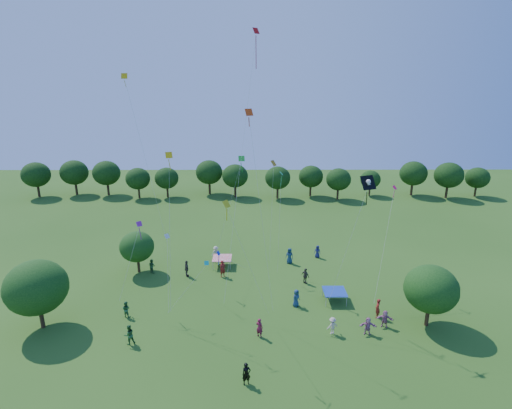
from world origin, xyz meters
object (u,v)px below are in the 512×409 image
Objects in this scene: tent_blue at (335,292)px; red_high_kite at (250,91)px; near_tree_north at (137,247)px; man_in_black at (246,374)px; near_tree_west at (36,287)px; pirate_kite at (368,185)px; tent_red_stripe at (222,258)px; near_tree_east at (431,289)px.

tent_blue is 21.12m from red_high_kite.
man_in_black is at bearing -54.77° from near_tree_north.
pirate_kite is at bearing 1.23° from near_tree_west.
tent_blue is at bearing -17.05° from near_tree_north.
near_tree_west is 0.52× the size of pirate_kite.
tent_blue is (21.21, -6.51, -2.09)m from near_tree_north.
red_high_kite is at bearing 22.76° from near_tree_west.
pirate_kite is 0.50× the size of red_high_kite.
tent_red_stripe is 1.26× the size of man_in_black.
near_tree_east is 2.59× the size of tent_blue.
tent_red_stripe is 21.15m from pirate_kite.
red_high_kite is at bearing 154.49° from near_tree_east.
man_in_black is at bearing -90.63° from red_high_kite.
red_high_kite reaches higher than tent_red_stripe.
near_tree_east is 24.09m from red_high_kite.
near_tree_east is (28.67, -10.69, 0.49)m from near_tree_north.
red_high_kite is (-9.65, 7.11, 7.24)m from pirate_kite.
near_tree_east is (34.20, 0.15, -0.35)m from near_tree_west.
pirate_kite reaches higher than tent_blue.
red_high_kite is (3.38, -4.61, 19.09)m from tent_red_stripe.
near_tree_east is 17.78m from man_in_black.
tent_blue is (26.75, 4.34, -2.93)m from near_tree_west.
pirate_kite is 14.00m from red_high_kite.
tent_red_stripe is at bearing 147.66° from near_tree_east.
near_tree_west is 2.88× the size of tent_red_stripe.
tent_red_stripe is at bearing 82.57° from man_in_black.
red_high_kite is (-8.38, 3.37, 19.09)m from tent_blue.
tent_red_stripe is at bearing 126.23° from red_high_kite.
near_tree_north is (5.54, 10.85, -0.83)m from near_tree_west.
red_high_kite is (12.83, -3.14, 17.00)m from near_tree_north.
near_tree_west reaches higher than tent_blue.
near_tree_west is at bearing -178.77° from pirate_kite.
tent_blue is 12.49m from pirate_kite.
near_tree_west reaches higher than near_tree_east.
near_tree_west is at bearing -170.79° from tent_blue.
near_tree_east is at bearing -25.51° from red_high_kite.
near_tree_north is at bearing -171.15° from tent_red_stripe.
red_high_kite is at bearing 143.62° from pirate_kite.
near_tree_north is 2.21× the size of tent_blue.
man_in_black is 24.29m from red_high_kite.
tent_blue is at bearing 150.70° from near_tree_east.
red_high_kite is at bearing 158.09° from tent_blue.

